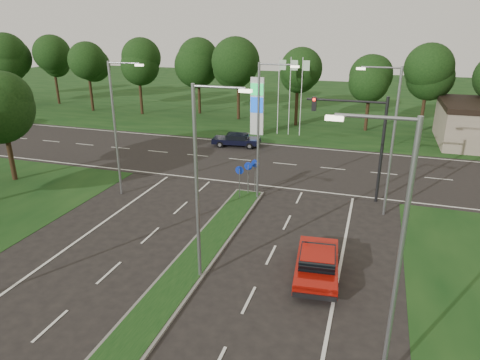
% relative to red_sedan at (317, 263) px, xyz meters
% --- Properties ---
extents(verge_far, '(160.00, 50.00, 0.02)m').
position_rel_red_sedan_xyz_m(verge_far, '(-6.00, 47.22, -0.69)').
color(verge_far, black).
rests_on(verge_far, ground).
extents(cross_road, '(160.00, 12.00, 0.02)m').
position_rel_red_sedan_xyz_m(cross_road, '(-6.00, 16.22, -0.69)').
color(cross_road, black).
rests_on(cross_road, ground).
extents(median_kerb, '(2.00, 26.00, 0.12)m').
position_rel_red_sedan_xyz_m(median_kerb, '(-6.00, -3.78, -0.63)').
color(median_kerb, slate).
rests_on(median_kerb, ground).
extents(streetlight_median_near, '(2.53, 0.22, 9.00)m').
position_rel_red_sedan_xyz_m(streetlight_median_near, '(-5.00, -1.78, 4.39)').
color(streetlight_median_near, gray).
rests_on(streetlight_median_near, ground).
extents(streetlight_median_far, '(2.53, 0.22, 9.00)m').
position_rel_red_sedan_xyz_m(streetlight_median_far, '(-5.00, 8.22, 4.39)').
color(streetlight_median_far, gray).
rests_on(streetlight_median_far, ground).
extents(streetlight_left_far, '(2.53, 0.22, 9.00)m').
position_rel_red_sedan_xyz_m(streetlight_left_far, '(-14.30, 6.22, 4.39)').
color(streetlight_left_far, gray).
rests_on(streetlight_left_far, ground).
extents(streetlight_right_far, '(2.53, 0.22, 9.00)m').
position_rel_red_sedan_xyz_m(streetlight_right_far, '(2.80, 8.22, 4.39)').
color(streetlight_right_far, gray).
rests_on(streetlight_right_far, ground).
extents(streetlight_right_near, '(2.53, 0.22, 9.00)m').
position_rel_red_sedan_xyz_m(streetlight_right_near, '(2.80, -5.78, 4.39)').
color(streetlight_right_near, gray).
rests_on(streetlight_right_near, ground).
extents(traffic_signal, '(5.10, 0.42, 7.00)m').
position_rel_red_sedan_xyz_m(traffic_signal, '(1.19, 10.22, 3.96)').
color(traffic_signal, black).
rests_on(traffic_signal, ground).
extents(median_signs, '(1.16, 1.76, 2.38)m').
position_rel_red_sedan_xyz_m(median_signs, '(-6.00, 8.62, 1.02)').
color(median_signs, gray).
rests_on(median_signs, ground).
extents(gas_pylon, '(5.80, 1.26, 8.00)m').
position_rel_red_sedan_xyz_m(gas_pylon, '(-9.79, 25.27, 2.51)').
color(gas_pylon, silver).
rests_on(gas_pylon, ground).
extents(treeline_far, '(6.00, 6.00, 9.90)m').
position_rel_red_sedan_xyz_m(treeline_far, '(-5.90, 32.15, 6.14)').
color(treeline_far, black).
rests_on(treeline_far, ground).
extents(red_sedan, '(2.36, 4.83, 1.28)m').
position_rel_red_sedan_xyz_m(red_sedan, '(0.00, 0.00, 0.00)').
color(red_sedan, '#9C1008').
rests_on(red_sedan, ground).
extents(navy_sedan, '(4.67, 2.36, 1.23)m').
position_rel_red_sedan_xyz_m(navy_sedan, '(-10.63, 20.22, -0.03)').
color(navy_sedan, black).
rests_on(navy_sedan, ground).
extents(far_car_a, '(4.16, 2.64, 1.11)m').
position_rel_red_sedan_xyz_m(far_car_a, '(-38.42, 21.21, -0.09)').
color(far_car_a, gray).
rests_on(far_car_a, ground).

